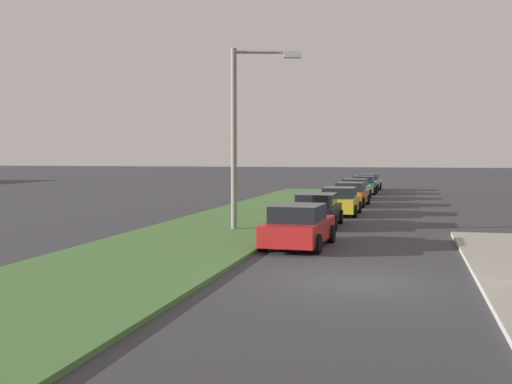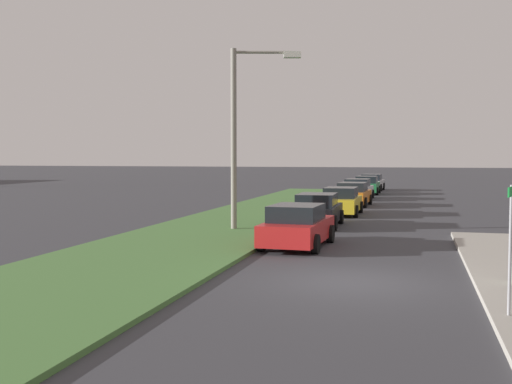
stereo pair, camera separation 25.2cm
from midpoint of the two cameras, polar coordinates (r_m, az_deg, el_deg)
name	(u,v)px [view 2 (the right image)]	position (r m, az deg, el deg)	size (l,w,h in m)	color
ground	(352,282)	(15.75, 9.25, -8.18)	(300.00, 300.00, 0.00)	#38383D
grass_median	(222,227)	(26.74, -2.84, -3.24)	(60.00, 6.00, 0.12)	#477238
parked_car_red	(297,226)	(21.33, 4.16, -3.17)	(4.38, 2.17, 1.47)	red
parked_car_black	(317,210)	(27.50, 5.92, -1.70)	(4.33, 2.07, 1.47)	black
parked_car_yellow	(341,201)	(33.05, 8.05, -0.86)	(4.31, 2.05, 1.47)	gold
parked_car_orange	(353,194)	(39.04, 9.09, -0.22)	(4.38, 2.18, 1.47)	orange
parked_car_white	(358,189)	(45.02, 9.50, 0.25)	(4.36, 2.14, 1.47)	silver
parked_car_green	(367,185)	(51.10, 10.30, 0.61)	(4.32, 2.05, 1.47)	#1E6B38
parked_car_silver	(372,183)	(56.44, 10.73, 0.86)	(4.38, 2.17, 1.47)	#B2B5BA
street_sign	(511,233)	(12.59, 22.91, -3.47)	(0.88, 0.26, 2.60)	#99999E
streetlight	(242,125)	(25.57, -0.99, 6.17)	(1.01, 2.82, 7.50)	gray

